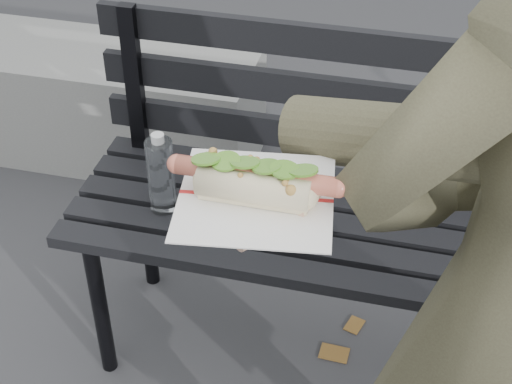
% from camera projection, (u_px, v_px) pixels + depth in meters
% --- Properties ---
extents(park_bench, '(1.50, 0.44, 0.88)m').
position_uv_depth(park_bench, '(384.00, 196.00, 1.84)').
color(park_bench, black).
rests_on(park_bench, ground).
extents(concrete_block, '(1.20, 0.40, 0.40)m').
position_uv_depth(concrete_block, '(90.00, 101.00, 2.80)').
color(concrete_block, slate).
rests_on(concrete_block, ground).
extents(held_hotdog, '(0.62, 0.32, 0.20)m').
position_uv_depth(held_hotdog, '(418.00, 159.00, 0.96)').
color(held_hotdog, '#433E2C').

